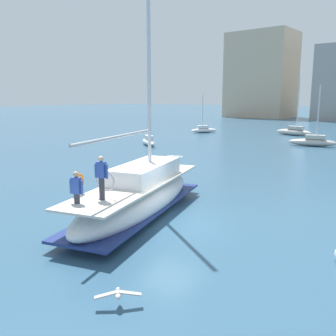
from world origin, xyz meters
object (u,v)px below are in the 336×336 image
moored_catamaran (149,141)px  moored_cutter_left (204,130)px  seagull (118,294)px  moored_sloop_near (313,141)px  moored_cutter_right (294,131)px  main_sailboat (139,195)px

moored_catamaran → moored_cutter_left: (-3.21, 15.42, -0.00)m
moored_catamaran → seagull: size_ratio=5.78×
moored_sloop_near → moored_cutter_left: moored_sloop_near is taller
moored_catamaran → seagull: (20.09, -23.16, -0.11)m
moored_cutter_left → seagull: size_ratio=5.77×
moored_cutter_left → seagull: bearing=-58.9°
moored_cutter_left → moored_sloop_near: bearing=-16.6°
moored_cutter_right → main_sailboat: bearing=-79.0°
moored_catamaran → moored_cutter_left: size_ratio=1.00×
moored_cutter_left → moored_cutter_right: 12.34m
moored_cutter_right → seagull: moored_cutter_right is taller
moored_catamaran → moored_cutter_left: 15.75m
moored_catamaran → moored_cutter_right: bearing=67.6°
seagull → moored_catamaran: bearing=130.9°
moored_sloop_near → moored_catamaran: bearing=-143.3°
moored_cutter_left → seagull: 45.07m
main_sailboat → moored_cutter_left: bearing=119.6°
moored_sloop_near → moored_cutter_right: size_ratio=0.83×
moored_catamaran → moored_cutter_right: (8.25, 20.02, 0.11)m
moored_sloop_near → seagull: size_ratio=6.77×
moored_sloop_near → seagull: moored_sloop_near is taller
moored_sloop_near → moored_cutter_right: moored_cutter_right is taller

